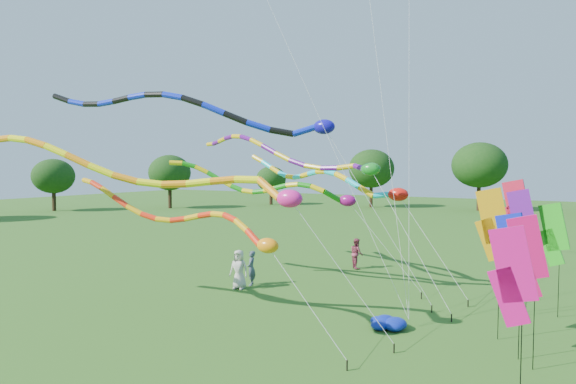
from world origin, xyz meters
The scene contains 19 objects.
ground centered at (0.00, 0.00, 0.00)m, with size 160.00×160.00×0.00m, color #215115.
tree_ring centered at (-1.10, 0.92, 5.70)m, with size 117.52×119.31×9.58m.
tube_kite_red centered at (-4.64, 0.42, 3.90)m, with size 12.71×1.57×5.85m.
tube_kite_orange centered at (-5.68, -0.18, 5.58)m, with size 16.41×3.46×7.73m.
tube_kite_purple centered at (-4.61, 7.80, 6.41)m, with size 15.45×4.89×8.23m.
tube_kite_blue centered at (-6.76, 3.87, 8.24)m, with size 17.88×3.88×10.12m.
tube_kite_cyan centered at (-3.04, 9.58, 5.10)m, with size 13.17×4.02×7.00m.
tube_kite_green centered at (-4.43, 6.51, 4.80)m, with size 11.79×2.99×6.64m.
banner_pole_violet centered at (5.81, 7.72, 3.70)m, with size 1.16×0.23×4.96m.
banner_pole_blue_b centered at (5.94, 2.91, 3.19)m, with size 1.13×0.45×4.45m.
banner_pole_magenta_a centered at (6.36, 2.15, 3.21)m, with size 1.14×0.40×4.47m.
banner_pole_green centered at (6.90, 8.13, 3.19)m, with size 1.15×0.36×4.45m.
banner_pole_magenta_b centered at (6.21, -0.33, 3.16)m, with size 1.16×0.12×4.42m.
banner_pole_orange centered at (5.18, 4.31, 3.86)m, with size 1.16×0.16×5.13m.
banner_pole_red centered at (5.59, 8.04, 4.05)m, with size 1.16×0.30×5.32m.
blue_nylon_heap centered at (1.65, 3.48, 0.21)m, with size 1.59×1.23×0.45m.
person_a centered at (-6.08, 5.44, 0.93)m, with size 0.91×0.59×1.86m, color beige.
person_b centered at (-5.95, 6.29, 0.85)m, with size 0.62×0.41×1.69m, color #3F4958.
person_c centered at (-2.97, 12.56, 0.87)m, with size 0.84×0.66×1.73m, color #8F3447.
Camera 1 is at (7.30, -12.96, 5.80)m, focal length 30.00 mm.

